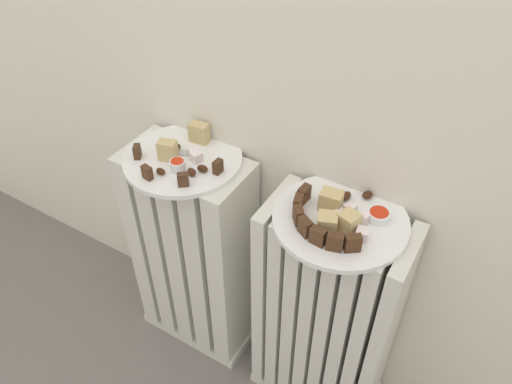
% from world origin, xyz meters
% --- Properties ---
extents(radiator_left, '(0.34, 0.17, 0.66)m').
position_xyz_m(radiator_left, '(-0.20, 0.28, 0.33)').
color(radiator_left, silver).
rests_on(radiator_left, ground_plane).
extents(radiator_right, '(0.34, 0.17, 0.66)m').
position_xyz_m(radiator_right, '(0.20, 0.28, 0.33)').
color(radiator_right, silver).
rests_on(radiator_right, ground_plane).
extents(plate_left, '(0.28, 0.28, 0.01)m').
position_xyz_m(plate_left, '(-0.20, 0.28, 0.67)').
color(plate_left, white).
rests_on(plate_left, radiator_left).
extents(plate_right, '(0.28, 0.28, 0.01)m').
position_xyz_m(plate_right, '(0.20, 0.28, 0.67)').
color(plate_right, white).
rests_on(plate_right, radiator_right).
extents(dark_cake_slice_left_0, '(0.02, 0.03, 0.03)m').
position_xyz_m(dark_cake_slice_left_0, '(-0.29, 0.23, 0.69)').
color(dark_cake_slice_left_0, '#472B19').
rests_on(dark_cake_slice_left_0, plate_left).
extents(dark_cake_slice_left_1, '(0.03, 0.02, 0.03)m').
position_xyz_m(dark_cake_slice_left_1, '(-0.22, 0.18, 0.69)').
color(dark_cake_slice_left_1, '#472B19').
rests_on(dark_cake_slice_left_1, plate_left).
extents(dark_cake_slice_left_2, '(0.03, 0.03, 0.03)m').
position_xyz_m(dark_cake_slice_left_2, '(-0.14, 0.20, 0.69)').
color(dark_cake_slice_left_2, '#472B19').
rests_on(dark_cake_slice_left_2, plate_left).
extents(dark_cake_slice_left_3, '(0.02, 0.03, 0.03)m').
position_xyz_m(dark_cake_slice_left_3, '(-0.10, 0.27, 0.69)').
color(dark_cake_slice_left_3, '#472B19').
rests_on(dark_cake_slice_left_3, plate_left).
extents(marble_cake_slice_left_0, '(0.05, 0.04, 0.05)m').
position_xyz_m(marble_cake_slice_left_0, '(-0.23, 0.26, 0.70)').
color(marble_cake_slice_left_0, tan).
rests_on(marble_cake_slice_left_0, plate_left).
extents(marble_cake_slice_left_1, '(0.05, 0.03, 0.05)m').
position_xyz_m(marble_cake_slice_left_1, '(-0.21, 0.35, 0.70)').
color(marble_cake_slice_left_1, tan).
rests_on(marble_cake_slice_left_1, plate_left).
extents(turkish_delight_left_0, '(0.03, 0.03, 0.02)m').
position_xyz_m(turkish_delight_left_0, '(-0.18, 0.30, 0.69)').
color(turkish_delight_left_0, white).
rests_on(turkish_delight_left_0, plate_left).
extents(turkish_delight_left_1, '(0.03, 0.03, 0.02)m').
position_xyz_m(turkish_delight_left_1, '(-0.16, 0.28, 0.69)').
color(turkish_delight_left_1, white).
rests_on(turkish_delight_left_1, plate_left).
extents(medjool_date_left_0, '(0.02, 0.02, 0.01)m').
position_xyz_m(medjool_date_left_0, '(-0.21, 0.20, 0.68)').
color(medjool_date_left_0, '#3D1E0F').
rests_on(medjool_date_left_0, plate_left).
extents(medjool_date_left_1, '(0.03, 0.03, 0.02)m').
position_xyz_m(medjool_date_left_1, '(-0.14, 0.24, 0.68)').
color(medjool_date_left_1, '#3D1E0F').
rests_on(medjool_date_left_1, plate_left).
extents(medjool_date_left_2, '(0.02, 0.03, 0.02)m').
position_xyz_m(medjool_date_left_2, '(-0.23, 0.29, 0.68)').
color(medjool_date_left_2, '#3D1E0F').
rests_on(medjool_date_left_2, plate_left).
extents(medjool_date_left_3, '(0.03, 0.02, 0.02)m').
position_xyz_m(medjool_date_left_3, '(-0.13, 0.26, 0.68)').
color(medjool_date_left_3, '#3D1E0F').
rests_on(medjool_date_left_3, plate_left).
extents(jam_bowl_left, '(0.04, 0.04, 0.03)m').
position_xyz_m(jam_bowl_left, '(-0.18, 0.23, 0.69)').
color(jam_bowl_left, white).
rests_on(jam_bowl_left, plate_left).
extents(dark_cake_slice_right_0, '(0.02, 0.03, 0.04)m').
position_xyz_m(dark_cake_slice_right_0, '(0.11, 0.29, 0.69)').
color(dark_cake_slice_right_0, '#472B19').
rests_on(dark_cake_slice_right_0, plate_right).
extents(dark_cake_slice_right_1, '(0.03, 0.03, 0.04)m').
position_xyz_m(dark_cake_slice_right_1, '(0.12, 0.25, 0.69)').
color(dark_cake_slice_right_1, '#472B19').
rests_on(dark_cake_slice_right_1, plate_right).
extents(dark_cake_slice_right_2, '(0.03, 0.03, 0.04)m').
position_xyz_m(dark_cake_slice_right_2, '(0.13, 0.22, 0.69)').
color(dark_cake_slice_right_2, '#472B19').
rests_on(dark_cake_slice_right_2, plate_right).
extents(dark_cake_slice_right_3, '(0.04, 0.03, 0.04)m').
position_xyz_m(dark_cake_slice_right_3, '(0.16, 0.20, 0.69)').
color(dark_cake_slice_right_3, '#472B19').
rests_on(dark_cake_slice_right_3, plate_right).
extents(dark_cake_slice_right_4, '(0.03, 0.02, 0.04)m').
position_xyz_m(dark_cake_slice_right_4, '(0.19, 0.19, 0.69)').
color(dark_cake_slice_right_4, '#472B19').
rests_on(dark_cake_slice_right_4, plate_right).
extents(dark_cake_slice_right_5, '(0.03, 0.02, 0.04)m').
position_xyz_m(dark_cake_slice_right_5, '(0.23, 0.19, 0.69)').
color(dark_cake_slice_right_5, '#472B19').
rests_on(dark_cake_slice_right_5, plate_right).
extents(dark_cake_slice_right_6, '(0.04, 0.03, 0.04)m').
position_xyz_m(dark_cake_slice_right_6, '(0.26, 0.21, 0.69)').
color(dark_cake_slice_right_6, '#472B19').
rests_on(dark_cake_slice_right_6, plate_right).
extents(marble_cake_slice_right_0, '(0.05, 0.05, 0.04)m').
position_xyz_m(marble_cake_slice_right_0, '(0.23, 0.25, 0.70)').
color(marble_cake_slice_right_0, tan).
rests_on(marble_cake_slice_right_0, plate_right).
extents(marble_cake_slice_right_1, '(0.05, 0.05, 0.04)m').
position_xyz_m(marble_cake_slice_right_1, '(0.19, 0.23, 0.70)').
color(marble_cake_slice_right_1, tan).
rests_on(marble_cake_slice_right_1, plate_right).
extents(marble_cake_slice_right_2, '(0.05, 0.04, 0.04)m').
position_xyz_m(marble_cake_slice_right_2, '(0.17, 0.29, 0.70)').
color(marble_cake_slice_right_2, tan).
rests_on(marble_cake_slice_right_2, plate_right).
extents(turkish_delight_right_0, '(0.02, 0.02, 0.02)m').
position_xyz_m(turkish_delight_right_0, '(0.25, 0.29, 0.69)').
color(turkish_delight_right_0, white).
rests_on(turkish_delight_right_0, plate_right).
extents(turkish_delight_right_1, '(0.03, 0.03, 0.02)m').
position_xyz_m(turkish_delight_right_1, '(0.20, 0.28, 0.69)').
color(turkish_delight_right_1, white).
rests_on(turkish_delight_right_1, plate_right).
extents(turkish_delight_right_2, '(0.03, 0.03, 0.02)m').
position_xyz_m(turkish_delight_right_2, '(0.21, 0.30, 0.69)').
color(turkish_delight_right_2, white).
rests_on(turkish_delight_right_2, plate_right).
extents(turkish_delight_right_3, '(0.03, 0.03, 0.02)m').
position_xyz_m(turkish_delight_right_3, '(0.26, 0.25, 0.69)').
color(turkish_delight_right_3, white).
rests_on(turkish_delight_right_3, plate_right).
extents(medjool_date_right_0, '(0.02, 0.03, 0.02)m').
position_xyz_m(medjool_date_right_0, '(0.19, 0.34, 0.68)').
color(medjool_date_right_0, '#3D1E0F').
rests_on(medjool_date_right_0, plate_right).
extents(medjool_date_right_1, '(0.03, 0.03, 0.02)m').
position_xyz_m(medjool_date_right_1, '(0.23, 0.37, 0.68)').
color(medjool_date_right_1, '#3D1E0F').
rests_on(medjool_date_right_1, plate_right).
extents(jam_bowl_right, '(0.05, 0.05, 0.02)m').
position_xyz_m(jam_bowl_right, '(0.27, 0.32, 0.69)').
color(jam_bowl_right, white).
rests_on(jam_bowl_right, plate_right).
extents(fork, '(0.04, 0.09, 0.00)m').
position_xyz_m(fork, '(-0.20, 0.27, 0.68)').
color(fork, '#B7B7BC').
rests_on(fork, plate_left).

